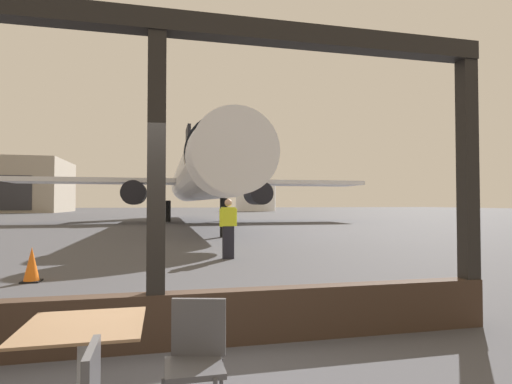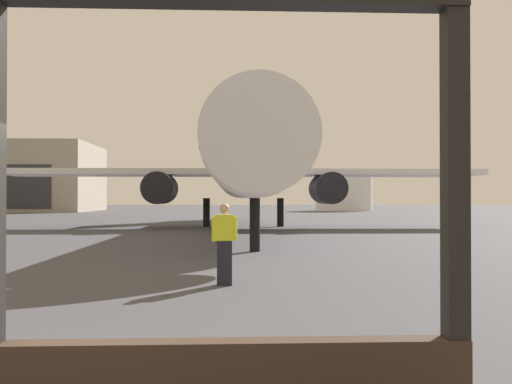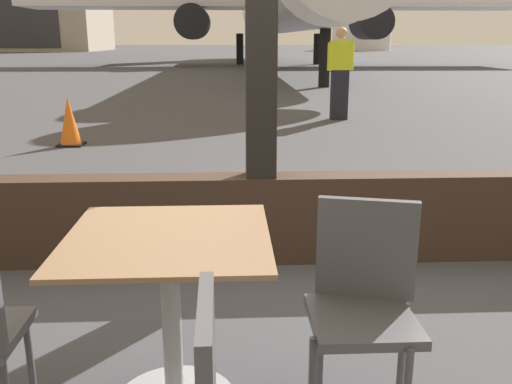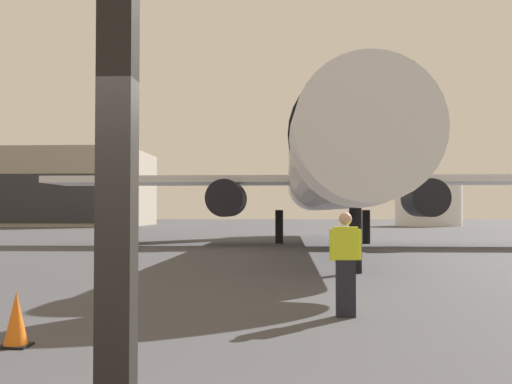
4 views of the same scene
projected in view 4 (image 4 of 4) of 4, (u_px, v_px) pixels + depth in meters
ground_plane at (274, 237)px, 43.45m from camera, size 220.00×220.00×0.00m
window_frame at (117, 282)px, 3.57m from camera, size 8.31×0.24×3.78m
airplane at (326, 173)px, 31.81m from camera, size 29.57×34.74×10.64m
ground_crew_worker at (346, 263)px, 10.53m from camera, size 0.54×0.25×1.74m
traffic_cone at (16, 320)px, 8.19m from camera, size 0.36×0.36×0.72m
distant_hangar at (58, 189)px, 81.41m from camera, size 22.11×17.00×9.49m
fuel_storage_tank at (428, 205)px, 79.26m from camera, size 8.23×8.23×5.14m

